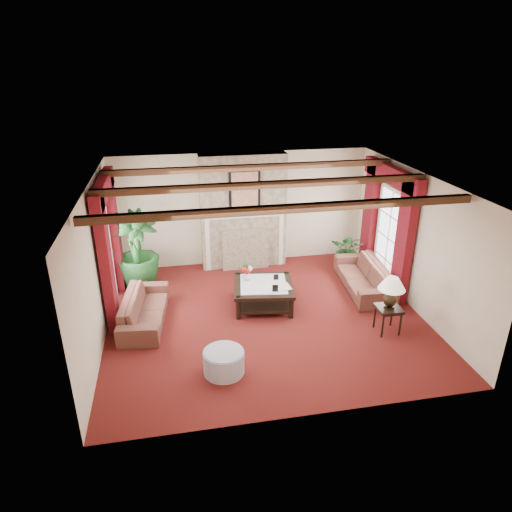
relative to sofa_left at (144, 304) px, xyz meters
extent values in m
plane|color=#420C0B|center=(2.30, -0.27, -0.37)|extent=(6.00, 6.00, 0.00)
plane|color=white|center=(2.30, -0.27, 2.33)|extent=(6.00, 6.00, 0.00)
cube|color=beige|center=(2.30, 2.48, 0.98)|extent=(6.00, 0.02, 2.70)
cube|color=beige|center=(-0.70, -0.27, 0.98)|extent=(0.02, 5.50, 2.70)
cube|color=beige|center=(5.30, -0.27, 0.98)|extent=(0.02, 5.50, 2.70)
imported|color=#3A0F17|center=(0.00, 0.00, 0.00)|extent=(2.02, 0.99, 0.74)
imported|color=#3A0F17|center=(4.65, 0.49, 0.03)|extent=(2.16, 0.98, 0.80)
imported|color=black|center=(-0.16, 1.57, 0.10)|extent=(1.71, 2.12, 0.95)
imported|color=black|center=(4.73, 1.66, -0.03)|extent=(1.59, 1.59, 0.67)
cylinder|color=#9692A6|center=(1.29, -1.83, -0.18)|extent=(0.66, 0.66, 0.38)
imported|color=silver|center=(2.06, 0.44, 0.21)|extent=(0.26, 0.26, 0.19)
imported|color=black|center=(2.62, -0.05, 0.26)|extent=(0.23, 0.06, 0.31)
camera|label=1|loc=(0.67, -7.82, 4.27)|focal=32.00mm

